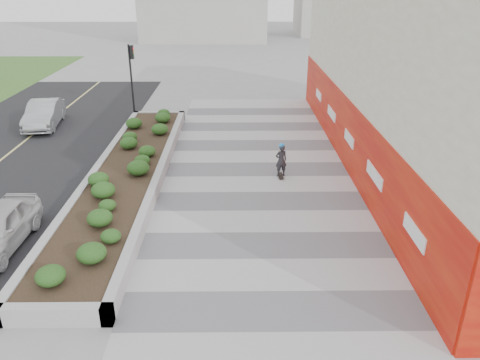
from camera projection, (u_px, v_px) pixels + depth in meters
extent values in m
plane|color=gray|center=(270.00, 278.00, 13.39)|extent=(160.00, 160.00, 0.00)
cube|color=#A8A8AD|center=(264.00, 227.00, 16.13)|extent=(8.00, 36.00, 0.01)
cube|color=beige|center=(420.00, 76.00, 20.08)|extent=(6.00, 24.00, 8.00)
cube|color=red|center=(346.00, 131.00, 21.06)|extent=(0.12, 24.00, 3.00)
cube|color=#9E9EA0|center=(52.00, 315.00, 11.53)|extent=(3.00, 0.30, 0.55)
cube|color=#9E9EA0|center=(159.00, 116.00, 27.73)|extent=(3.00, 0.30, 0.55)
cube|color=#9E9EA0|center=(96.00, 175.00, 19.62)|extent=(0.30, 18.00, 0.55)
cube|color=#9E9EA0|center=(160.00, 175.00, 19.65)|extent=(0.30, 18.00, 0.55)
cube|color=#2D2116|center=(128.00, 175.00, 19.64)|extent=(2.40, 17.40, 0.50)
cylinder|color=black|center=(132.00, 80.00, 28.49)|extent=(0.12, 0.12, 4.20)
cube|color=black|center=(132.00, 52.00, 27.83)|extent=(0.18, 0.28, 0.80)
cylinder|color=#595654|center=(278.00, 227.00, 16.14)|extent=(0.44, 0.44, 0.01)
cube|color=black|center=(281.00, 176.00, 20.07)|extent=(0.22, 0.73, 0.02)
imported|color=#26262B|center=(281.00, 160.00, 19.79)|extent=(0.57, 0.45, 1.39)
sphere|color=#1C8EF2|center=(282.00, 146.00, 19.52)|extent=(0.23, 0.23, 0.23)
imported|color=#A0A3A7|center=(44.00, 114.00, 26.51)|extent=(2.12, 4.58, 1.46)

